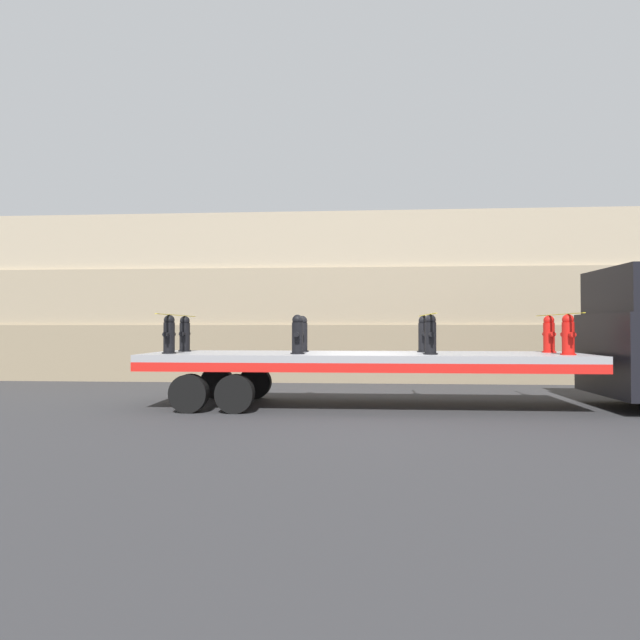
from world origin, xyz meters
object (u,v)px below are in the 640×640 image
object	(u,v)px
flatbed_trailer	(340,362)
fire_hydrant_black_far_2	(424,334)
fire_hydrant_red_near_3	(568,335)
fire_hydrant_black_near_1	(298,335)
fire_hydrant_black_near_2	(430,335)
fire_hydrant_red_far_3	(549,334)
fire_hydrant_black_near_0	(169,335)
fire_hydrant_black_far_0	(185,334)
fire_hydrant_black_far_1	(302,334)

from	to	relation	value
flatbed_trailer	fire_hydrant_black_far_2	world-z (taller)	fire_hydrant_black_far_2
flatbed_trailer	fire_hydrant_red_near_3	size ratio (longest dim) A/B	11.35
fire_hydrant_black_near_1	fire_hydrant_black_near_2	size ratio (longest dim) A/B	1.00
fire_hydrant_red_far_3	fire_hydrant_red_near_3	bearing A→B (deg)	-90.00
fire_hydrant_black_near_1	fire_hydrant_black_near_0	bearing A→B (deg)	180.00
fire_hydrant_black_near_0	fire_hydrant_red_near_3	world-z (taller)	same
fire_hydrant_red_near_3	flatbed_trailer	bearing A→B (deg)	173.92
fire_hydrant_black_near_0	fire_hydrant_black_near_2	bearing A→B (deg)	0.00
fire_hydrant_black_far_0	fire_hydrant_black_far_1	world-z (taller)	same
fire_hydrant_black_far_0	fire_hydrant_black_far_2	distance (m)	5.96
fire_hydrant_black_far_0	fire_hydrant_red_far_3	distance (m)	8.94
fire_hydrant_black_near_0	fire_hydrant_black_far_0	bearing A→B (deg)	90.00
fire_hydrant_red_near_3	fire_hydrant_red_far_3	xyz separation A→B (m)	(0.00, 1.07, 0.00)
fire_hydrant_black_near_0	fire_hydrant_black_far_1	distance (m)	3.16
fire_hydrant_black_far_2	fire_hydrant_red_far_3	world-z (taller)	same
fire_hydrant_black_far_0	fire_hydrant_black_near_2	size ratio (longest dim) A/B	1.00
flatbed_trailer	fire_hydrant_red_far_3	xyz separation A→B (m)	(5.01, 0.53, 0.65)
fire_hydrant_black_near_1	fire_hydrant_black_far_2	size ratio (longest dim) A/B	1.00
fire_hydrant_black_near_1	fire_hydrant_red_near_3	xyz separation A→B (m)	(5.96, 0.00, 0.00)
fire_hydrant_black_far_0	fire_hydrant_red_far_3	xyz separation A→B (m)	(8.94, 0.00, 0.00)
fire_hydrant_black_far_1	fire_hydrant_red_near_3	size ratio (longest dim) A/B	1.00
flatbed_trailer	fire_hydrant_black_near_2	size ratio (longest dim) A/B	11.35
fire_hydrant_black_far_0	fire_hydrant_black_near_2	distance (m)	6.05
fire_hydrant_red_near_3	fire_hydrant_black_far_1	bearing A→B (deg)	169.83
fire_hydrant_black_far_2	fire_hydrant_red_near_3	size ratio (longest dim) A/B	1.00
fire_hydrant_black_far_1	flatbed_trailer	bearing A→B (deg)	-29.49
fire_hydrant_black_near_0	fire_hydrant_black_far_1	bearing A→B (deg)	19.73
fire_hydrant_black_near_2	fire_hydrant_black_far_2	world-z (taller)	same
fire_hydrant_black_far_1	fire_hydrant_red_near_3	world-z (taller)	same
fire_hydrant_black_near_2	fire_hydrant_black_far_1	bearing A→B (deg)	160.27
flatbed_trailer	fire_hydrant_black_near_2	world-z (taller)	fire_hydrant_black_near_2
fire_hydrant_black_far_2	fire_hydrant_red_near_3	bearing A→B (deg)	-19.73
flatbed_trailer	fire_hydrant_black_far_2	distance (m)	2.20
flatbed_trailer	fire_hydrant_black_far_1	distance (m)	1.26
fire_hydrant_black_near_0	fire_hydrant_black_far_0	distance (m)	1.07
fire_hydrant_red_far_3	fire_hydrant_black_far_1	bearing A→B (deg)	180.00
fire_hydrant_red_near_3	fire_hydrant_black_near_0	bearing A→B (deg)	180.00
fire_hydrant_black_far_1	fire_hydrant_black_near_2	world-z (taller)	same
fire_hydrant_black_near_0	fire_hydrant_red_far_3	size ratio (longest dim) A/B	1.00
flatbed_trailer	fire_hydrant_black_near_0	xyz separation A→B (m)	(-3.92, -0.53, 0.65)
flatbed_trailer	fire_hydrant_black_near_1	xyz separation A→B (m)	(-0.94, -0.53, 0.65)
fire_hydrant_black_near_0	fire_hydrant_red_far_3	bearing A→B (deg)	6.82
fire_hydrant_black_near_0	fire_hydrant_red_far_3	xyz separation A→B (m)	(8.94, 1.07, 0.00)
flatbed_trailer	fire_hydrant_black_near_2	distance (m)	2.20
fire_hydrant_black_near_2	fire_hydrant_red_near_3	distance (m)	2.98
flatbed_trailer	fire_hydrant_black_far_0	distance (m)	4.01
flatbed_trailer	fire_hydrant_black_near_1	distance (m)	1.26
fire_hydrant_red_near_3	fire_hydrant_black_far_2	bearing A→B (deg)	160.27
fire_hydrant_black_far_0	fire_hydrant_red_near_3	size ratio (longest dim) A/B	1.00
fire_hydrant_black_far_0	fire_hydrant_black_near_2	bearing A→B (deg)	-10.17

